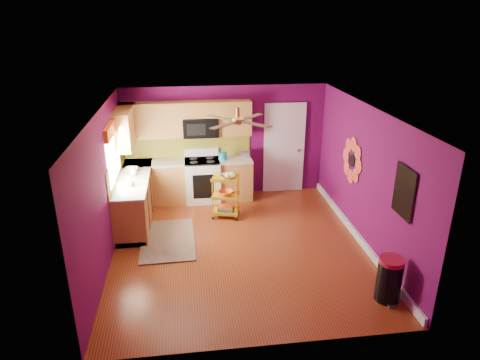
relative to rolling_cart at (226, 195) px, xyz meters
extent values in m
plane|color=maroon|center=(0.12, -1.25, -0.50)|extent=(5.00, 5.00, 0.00)
cube|color=#610B4D|center=(0.12, 1.25, 0.75)|extent=(4.50, 0.04, 2.50)
cube|color=#610B4D|center=(0.12, -3.75, 0.75)|extent=(4.50, 0.04, 2.50)
cube|color=#610B4D|center=(-2.13, -1.25, 0.75)|extent=(0.04, 5.00, 2.50)
cube|color=#610B4D|center=(2.37, -1.25, 0.75)|extent=(0.04, 5.00, 2.50)
cube|color=silver|center=(0.12, -1.25, 2.00)|extent=(4.50, 5.00, 0.04)
cube|color=white|center=(2.34, -1.25, -0.43)|extent=(0.05, 4.90, 0.14)
cube|color=#9A642A|center=(-1.83, 0.10, -0.05)|extent=(0.60, 2.30, 0.90)
cube|color=#9A642A|center=(-0.73, 0.95, -0.05)|extent=(2.80, 0.60, 0.90)
cube|color=beige|center=(-1.83, 0.10, 0.42)|extent=(0.63, 2.30, 0.04)
cube|color=beige|center=(-0.73, 0.95, 0.42)|extent=(2.80, 0.63, 0.04)
cube|color=black|center=(-1.83, 0.10, -0.45)|extent=(0.54, 2.30, 0.10)
cube|color=black|center=(-0.73, 0.95, -0.45)|extent=(2.80, 0.54, 0.10)
cube|color=white|center=(-0.43, 0.92, -0.04)|extent=(0.76, 0.66, 0.92)
cube|color=black|center=(-0.43, 0.92, 0.43)|extent=(0.76, 0.62, 0.03)
cube|color=white|center=(-0.43, 1.20, 0.54)|extent=(0.76, 0.06, 0.18)
cube|color=black|center=(-0.43, 0.60, -0.05)|extent=(0.45, 0.02, 0.55)
cube|color=#9A642A|center=(-1.47, 1.09, 1.33)|extent=(1.32, 0.33, 0.75)
cube|color=#9A642A|center=(0.31, 1.09, 1.33)|extent=(0.72, 0.33, 0.75)
cube|color=#9A642A|center=(-0.43, 1.09, 1.53)|extent=(0.76, 0.33, 0.34)
cube|color=#9A642A|center=(-1.97, 0.60, 1.33)|extent=(0.33, 1.30, 0.75)
cube|color=black|center=(-0.43, 1.05, 1.15)|extent=(0.76, 0.38, 0.40)
cube|color=olive|center=(-0.73, 1.24, 0.70)|extent=(2.80, 0.01, 0.51)
cube|color=olive|center=(-2.12, 0.10, 0.70)|extent=(0.01, 2.30, 0.51)
cube|color=white|center=(-2.11, -0.20, 1.05)|extent=(0.03, 1.20, 1.00)
cube|color=#E35414|center=(-2.08, -0.20, 1.52)|extent=(0.08, 1.35, 0.22)
cube|color=white|center=(1.47, 1.23, 0.53)|extent=(0.85, 0.04, 2.05)
cube|color=white|center=(1.47, 1.21, 0.53)|extent=(0.95, 0.02, 2.15)
sphere|color=#BF8C3F|center=(1.79, 1.17, 0.50)|extent=(0.07, 0.07, 0.07)
cylinder|color=black|center=(2.35, -0.65, 0.85)|extent=(0.01, 0.24, 0.24)
cube|color=teal|center=(2.35, -2.65, 1.05)|extent=(0.03, 0.52, 0.72)
cube|color=black|center=(2.33, -2.65, 1.05)|extent=(0.01, 0.56, 0.76)
cylinder|color=#BF8C3F|center=(0.12, -1.05, 1.92)|extent=(0.06, 0.06, 0.16)
cylinder|color=#BF8C3F|center=(0.12, -1.05, 1.78)|extent=(0.20, 0.20, 0.08)
cube|color=#4C2D19|center=(0.39, -0.78, 1.78)|extent=(0.47, 0.47, 0.01)
cube|color=#4C2D19|center=(-0.15, -0.78, 1.78)|extent=(0.47, 0.47, 0.01)
cube|color=#4C2D19|center=(-0.15, -1.31, 1.78)|extent=(0.47, 0.47, 0.01)
cube|color=#4C2D19|center=(0.39, -1.31, 1.78)|extent=(0.47, 0.47, 0.01)
cube|color=black|center=(-1.18, -0.86, -0.49)|extent=(1.01, 1.61, 0.02)
cylinder|color=gold|center=(-0.28, -0.10, -0.04)|extent=(0.02, 0.02, 0.83)
cylinder|color=gold|center=(0.18, -0.22, -0.04)|extent=(0.02, 0.02, 0.83)
cylinder|color=gold|center=(-0.19, 0.22, -0.04)|extent=(0.02, 0.02, 0.83)
cylinder|color=gold|center=(0.27, 0.10, -0.04)|extent=(0.02, 0.02, 0.83)
sphere|color=black|center=(-0.28, -0.10, -0.47)|extent=(0.06, 0.06, 0.06)
sphere|color=black|center=(0.18, -0.22, -0.47)|extent=(0.06, 0.06, 0.06)
sphere|color=black|center=(-0.19, 0.22, -0.47)|extent=(0.06, 0.06, 0.06)
sphere|color=black|center=(0.27, 0.10, -0.47)|extent=(0.06, 0.06, 0.06)
cube|color=gold|center=(-0.01, 0.00, 0.35)|extent=(0.62, 0.52, 0.03)
cube|color=gold|center=(-0.01, 0.00, -0.03)|extent=(0.62, 0.52, 0.03)
cube|color=gold|center=(-0.01, 0.00, -0.38)|extent=(0.62, 0.52, 0.03)
imported|color=beige|center=(0.04, -0.01, 0.40)|extent=(0.36, 0.36, 0.07)
sphere|color=yellow|center=(0.04, -0.01, 0.42)|extent=(0.10, 0.10, 0.10)
imported|color=#E35414|center=(-0.01, 0.00, 0.03)|extent=(0.37, 0.37, 0.09)
cube|color=navy|center=(-0.01, 0.00, -0.35)|extent=(0.36, 0.31, 0.04)
cube|color=#267233|center=(-0.01, 0.00, -0.31)|extent=(0.36, 0.31, 0.03)
cube|color=#E35414|center=(-0.01, 0.00, -0.28)|extent=(0.36, 0.31, 0.03)
cylinder|color=black|center=(2.09, -3.04, -0.19)|extent=(0.39, 0.39, 0.62)
cylinder|color=#AB1834|center=(2.09, -3.04, 0.16)|extent=(0.36, 0.36, 0.07)
cube|color=beige|center=(2.09, -3.22, -0.48)|extent=(0.13, 0.07, 0.03)
cylinder|color=teal|center=(0.03, 0.91, 0.52)|extent=(0.18, 0.18, 0.16)
sphere|color=teal|center=(0.03, 0.91, 0.62)|extent=(0.06, 0.06, 0.06)
cube|color=beige|center=(0.52, 1.00, 0.53)|extent=(0.22, 0.15, 0.18)
imported|color=#EA3F72|center=(-1.87, -0.23, 0.53)|extent=(0.08, 0.08, 0.17)
imported|color=white|center=(-1.82, 0.18, 0.54)|extent=(0.15, 0.15, 0.19)
imported|color=white|center=(-1.89, 0.43, 0.48)|extent=(0.27, 0.27, 0.07)
imported|color=white|center=(-1.82, -0.39, 0.50)|extent=(0.14, 0.14, 0.11)
camera|label=1|loc=(-0.75, -7.97, 3.49)|focal=32.00mm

